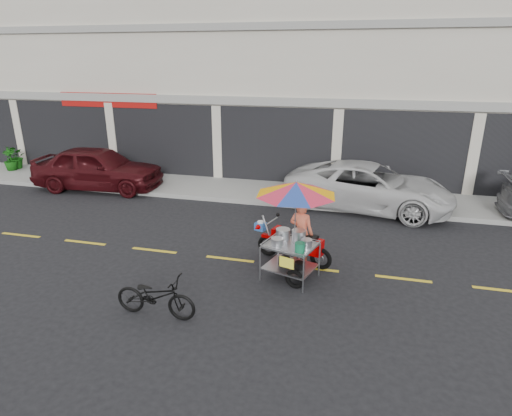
% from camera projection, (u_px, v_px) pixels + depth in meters
% --- Properties ---
extents(ground, '(90.00, 90.00, 0.00)m').
position_uv_depth(ground, '(313.00, 269.00, 9.87)').
color(ground, black).
extents(sidewalk, '(45.00, 3.00, 0.15)m').
position_uv_depth(sidewalk, '(332.00, 195.00, 14.87)').
color(sidewalk, gray).
rests_on(sidewalk, ground).
extents(shophouse_block, '(36.00, 8.11, 10.40)m').
position_uv_depth(shophouse_block, '(418.00, 66.00, 17.48)').
color(shophouse_block, beige).
rests_on(shophouse_block, ground).
extents(centerline, '(42.00, 0.10, 0.01)m').
position_uv_depth(centerline, '(313.00, 268.00, 9.87)').
color(centerline, gold).
rests_on(centerline, ground).
extents(maroon_sedan, '(4.76, 2.20, 1.58)m').
position_uv_depth(maroon_sedan, '(98.00, 168.00, 15.54)').
color(maroon_sedan, '#3A0B0E').
rests_on(maroon_sedan, ground).
extents(white_pickup, '(5.56, 3.33, 1.45)m').
position_uv_depth(white_pickup, '(369.00, 187.00, 13.57)').
color(white_pickup, silver).
rests_on(white_pickup, ground).
extents(plant_tall, '(1.00, 0.90, 1.00)m').
position_uv_depth(plant_tall, '(16.00, 157.00, 17.91)').
color(plant_tall, '#10490C').
rests_on(plant_tall, sidewalk).
extents(plant_short, '(0.59, 0.59, 0.92)m').
position_uv_depth(plant_short, '(10.00, 159.00, 17.66)').
color(plant_short, '#10490C').
rests_on(plant_short, sidewalk).
extents(near_bicycle, '(1.60, 0.58, 0.83)m').
position_uv_depth(near_bicycle, '(155.00, 296.00, 7.95)').
color(near_bicycle, black).
rests_on(near_bicycle, ground).
extents(food_vendor_rig, '(2.21, 2.21, 2.25)m').
position_uv_depth(food_vendor_rig, '(296.00, 214.00, 9.25)').
color(food_vendor_rig, black).
rests_on(food_vendor_rig, ground).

